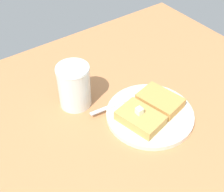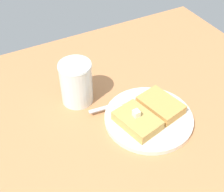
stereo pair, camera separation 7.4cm
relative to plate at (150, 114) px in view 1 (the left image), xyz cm
name	(u,v)px [view 1 (the left image)]	position (x,y,z in cm)	size (l,w,h in cm)	color
table_surface	(146,156)	(-7.75, -7.85, -1.87)	(102.82, 102.82, 2.33)	#BC7B4B
plate	(150,114)	(0.00, 0.00, 0.00)	(21.13, 21.13, 1.23)	silver
toast_slice_left	(140,118)	(-3.81, -0.87, 1.75)	(7.03, 10.28, 2.44)	tan
toast_slice_middle	(160,101)	(3.81, 0.87, 1.75)	(7.03, 10.28, 2.44)	#D0974B
butter_pat_primary	(139,111)	(-3.90, -0.40, 3.75)	(1.57, 1.41, 1.57)	#F1F0C9
fork	(123,102)	(-3.09, 6.75, 0.71)	(16.06, 3.10, 0.36)	silver
syrup_jar	(74,87)	(-12.15, 14.51, 4.67)	(8.12, 8.12, 11.23)	#4A1A0C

